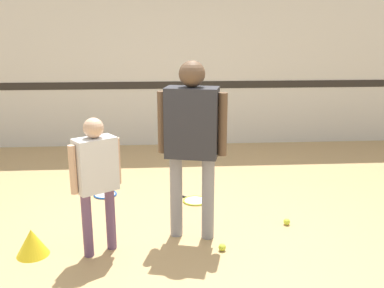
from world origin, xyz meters
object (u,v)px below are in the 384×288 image
(tennis_ball_stray_left, at_px, (287,222))
(person_instructor, at_px, (192,132))
(person_student_left, at_px, (96,172))
(tennis_ball_by_spare_racket, at_px, (211,190))
(racket_second_spare, at_px, (104,194))
(racket_spare_on_floor, at_px, (194,200))
(tennis_ball_near_instructor, at_px, (222,247))
(training_cone, at_px, (32,242))

(tennis_ball_stray_left, bearing_deg, person_instructor, -170.00)
(person_instructor, height_order, person_student_left, person_instructor)
(person_instructor, bearing_deg, tennis_ball_by_spare_racket, 88.25)
(racket_second_spare, bearing_deg, racket_spare_on_floor, -147.17)
(tennis_ball_near_instructor, bearing_deg, racket_second_spare, 130.53)
(tennis_ball_near_instructor, xyz_separation_m, tennis_ball_by_spare_racket, (0.06, 1.42, 0.00))
(racket_spare_on_floor, height_order, tennis_ball_near_instructor, tennis_ball_near_instructor)
(racket_second_spare, height_order, tennis_ball_near_instructor, tennis_ball_near_instructor)
(tennis_ball_by_spare_racket, height_order, tennis_ball_stray_left, same)
(person_instructor, bearing_deg, tennis_ball_stray_left, 23.78)
(racket_second_spare, relative_size, training_cone, 1.56)
(racket_second_spare, xyz_separation_m, training_cone, (-0.44, -1.39, 0.11))
(racket_second_spare, height_order, training_cone, training_cone)
(racket_spare_on_floor, height_order, tennis_ball_stray_left, tennis_ball_stray_left)
(person_instructor, height_order, racket_second_spare, person_instructor)
(tennis_ball_by_spare_racket, bearing_deg, racket_spare_on_floor, -132.20)
(tennis_ball_stray_left, bearing_deg, racket_spare_on_floor, 142.28)
(racket_spare_on_floor, relative_size, tennis_ball_stray_left, 7.32)
(racket_spare_on_floor, height_order, training_cone, training_cone)
(racket_spare_on_floor, distance_m, tennis_ball_near_instructor, 1.18)
(racket_spare_on_floor, height_order, tennis_ball_by_spare_racket, tennis_ball_by_spare_racket)
(racket_second_spare, height_order, tennis_ball_by_spare_racket, tennis_ball_by_spare_racket)
(person_instructor, bearing_deg, training_cone, -155.79)
(racket_second_spare, xyz_separation_m, tennis_ball_near_instructor, (1.22, -1.43, 0.02))
(person_student_left, distance_m, tennis_ball_stray_left, 1.99)
(training_cone, bearing_deg, person_instructor, 10.43)
(person_student_left, bearing_deg, tennis_ball_near_instructor, -36.51)
(tennis_ball_stray_left, relative_size, training_cone, 0.23)
(tennis_ball_by_spare_racket, distance_m, training_cone, 2.21)
(racket_spare_on_floor, distance_m, tennis_ball_by_spare_racket, 0.34)
(racket_second_spare, relative_size, tennis_ball_stray_left, 6.65)
(person_student_left, distance_m, tennis_ball_near_instructor, 1.30)
(tennis_ball_stray_left, bearing_deg, person_student_left, -166.95)
(tennis_ball_near_instructor, height_order, tennis_ball_stray_left, same)
(tennis_ball_stray_left, bearing_deg, racket_second_spare, 153.93)
(racket_spare_on_floor, xyz_separation_m, training_cone, (-1.50, -1.12, 0.11))
(person_instructor, distance_m, training_cone, 1.70)
(tennis_ball_stray_left, xyz_separation_m, training_cone, (-2.39, -0.43, 0.09))
(person_student_left, bearing_deg, racket_spare_on_floor, 17.09)
(person_student_left, height_order, tennis_ball_by_spare_racket, person_student_left)
(racket_second_spare, distance_m, tennis_ball_by_spare_racket, 1.28)
(tennis_ball_near_instructor, xyz_separation_m, training_cone, (-1.67, 0.04, 0.09))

